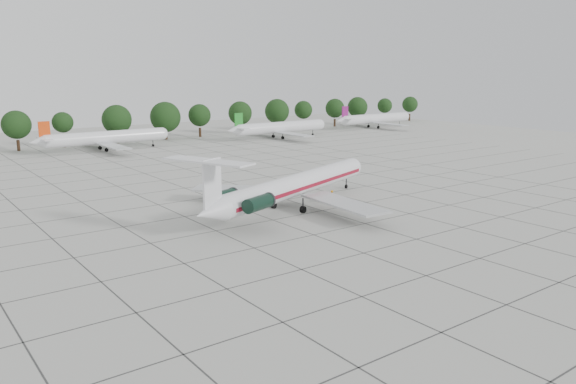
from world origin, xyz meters
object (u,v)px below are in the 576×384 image
(ground_crew, at_px, (331,197))
(bg_airliner_c, at_px, (106,138))
(bg_airliner_d, at_px, (280,128))
(bg_airliner_e, at_px, (375,119))
(main_airliner, at_px, (290,186))

(ground_crew, bearing_deg, bg_airliner_c, -106.47)
(bg_airliner_d, distance_m, bg_airliner_e, 41.62)
(main_airliner, distance_m, bg_airliner_e, 112.70)
(main_airliner, xyz_separation_m, bg_airliner_e, (87.55, 70.96, -0.23))
(bg_airliner_c, relative_size, bg_airliner_d, 1.00)
(bg_airliner_e, bearing_deg, main_airliner, -140.97)
(main_airliner, relative_size, bg_airliner_e, 1.30)
(main_airliner, xyz_separation_m, ground_crew, (6.71, -0.59, -2.20))
(main_airliner, relative_size, ground_crew, 19.55)
(bg_airliner_c, bearing_deg, main_airliner, -89.91)
(main_airliner, bearing_deg, bg_airliner_c, 69.49)
(bg_airliner_c, relative_size, bg_airliner_e, 1.00)
(ground_crew, xyz_separation_m, bg_airliner_c, (-6.83, 71.31, 1.97))
(bg_airliner_e, bearing_deg, bg_airliner_c, -179.84)
(main_airliner, distance_m, bg_airliner_c, 70.72)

